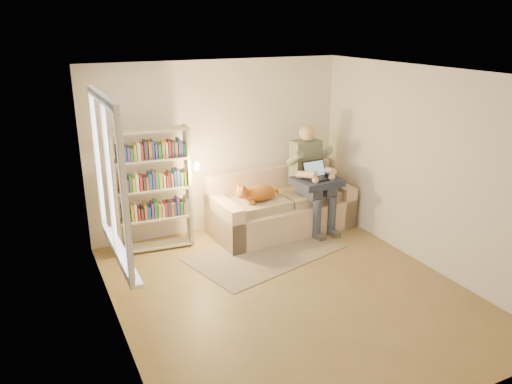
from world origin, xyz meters
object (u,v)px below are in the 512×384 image
sofa (280,209)px  cat (254,194)px  laptop (320,174)px  bookshelf (153,184)px  person (311,172)px

sofa → cat: bearing=-165.3°
cat → laptop: size_ratio=1.96×
laptop → bookshelf: (-2.47, 0.43, 0.05)m
person → sofa: bearing=160.1°
laptop → person: bearing=112.0°
sofa → laptop: laptop is taller
laptop → bookshelf: bookshelf is taller
person → cat: (-0.98, -0.03, -0.19)m
sofa → bookshelf: bearing=172.6°
sofa → bookshelf: bookshelf is taller
laptop → bookshelf: bearing=166.9°
laptop → bookshelf: 2.51m
sofa → laptop: bearing=-31.9°
person → laptop: (0.07, -0.15, 0.01)m
sofa → bookshelf: 2.05m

